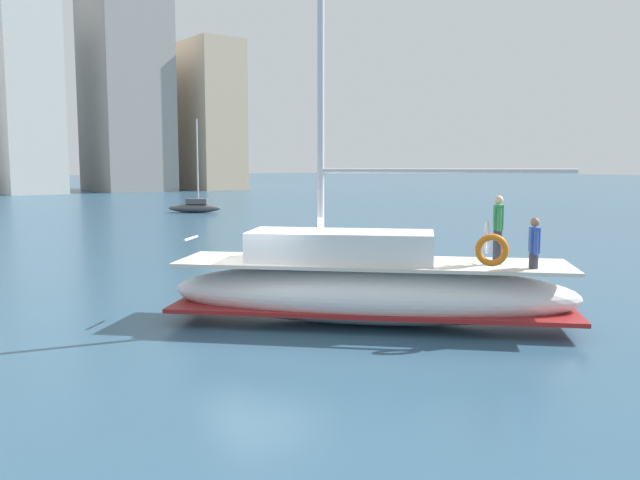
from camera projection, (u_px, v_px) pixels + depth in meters
ground_plane at (265, 323)px, 15.89m from camera, size 400.00×400.00×0.00m
main_sailboat at (368, 285)px, 15.78m from camera, size 8.42×8.55×14.45m
moored_catamaran at (195, 206)px, 51.15m from camera, size 3.65×3.49×7.10m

